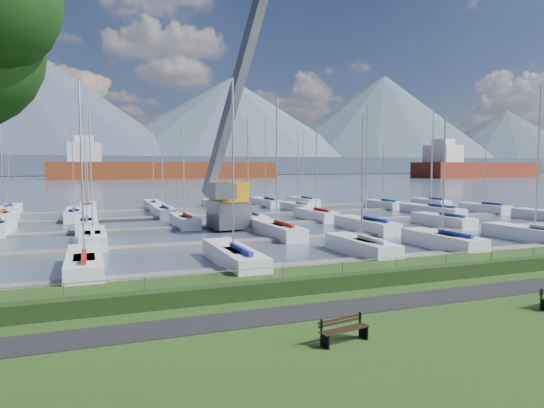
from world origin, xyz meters
name	(u,v)px	position (x,y,z in m)	size (l,w,h in m)	color
path	(399,301)	(0.00, -3.00, 0.01)	(160.00, 2.00, 0.04)	black
water	(112,177)	(0.00, 260.00, -0.40)	(800.00, 540.00, 0.20)	#435363
hedge	(366,280)	(0.00, -0.40, 0.35)	(80.00, 0.70, 0.70)	#1C3312
fence	(361,260)	(0.00, 0.00, 1.20)	(0.04, 0.04, 80.00)	gray
foothill	(107,165)	(0.00, 330.00, 6.00)	(900.00, 80.00, 12.00)	#465166
mountains	(112,116)	(7.35, 404.62, 46.68)	(1190.00, 360.00, 115.00)	#454E64
docks	(221,226)	(0.00, 26.00, -0.22)	(90.00, 41.60, 0.25)	gray
bench_left	(344,330)	(-4.47, -6.34, 0.42)	(1.85, 0.75, 0.85)	black
crane	(229,170)	(0.54, 24.87, 5.33)	(6.38, 13.21, 22.35)	#5B5D63
cargo_ship_mid	(158,171)	(18.60, 212.69, 3.50)	(104.53, 18.05, 21.50)	maroon
cargo_ship_east	(475,170)	(180.37, 183.57, 3.63)	(91.82, 38.25, 21.50)	maroon
sailboat_fleet	(196,169)	(-1.91, 28.36, 5.33)	(74.43, 49.16, 13.79)	#1D4992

